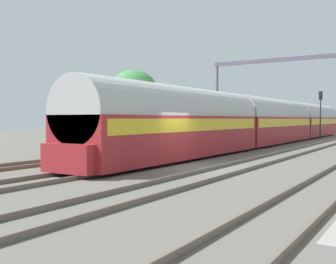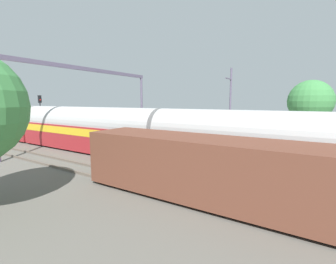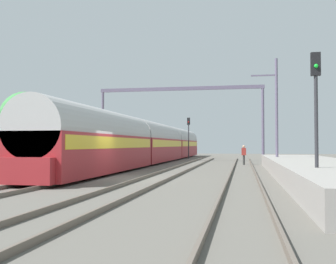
{
  "view_description": "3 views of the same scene",
  "coord_description": "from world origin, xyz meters",
  "px_view_note": "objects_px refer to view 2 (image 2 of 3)",
  "views": [
    {
      "loc": [
        9.03,
        -16.35,
        2.2
      ],
      "look_at": [
        -2.17,
        1.57,
        1.51
      ],
      "focal_mm": 43.32,
      "sensor_mm": 36.0,
      "label": 1
    },
    {
      "loc": [
        -16.06,
        1.49,
        4.49
      ],
      "look_at": [
        1.89,
        12.74,
        1.67
      ],
      "focal_mm": 24.81,
      "sensor_mm": 36.0,
      "label": 2
    },
    {
      "loc": [
        6.53,
        -20.49,
        1.78
      ],
      "look_at": [
        -1.08,
        20.11,
        3.09
      ],
      "focal_mm": 42.9,
      "sensor_mm": 36.0,
      "label": 3
    }
  ],
  "objects_px": {
    "passenger_train": "(86,129)",
    "railway_signal_far": "(41,111)",
    "person_crossing": "(169,131)",
    "catenary_gantry": "(89,87)",
    "freight_car": "(214,170)"
  },
  "relations": [
    {
      "from": "railway_signal_far",
      "to": "freight_car",
      "type": "bearing_deg",
      "value": -104.18
    },
    {
      "from": "freight_car",
      "to": "catenary_gantry",
      "type": "distance_m",
      "value": 17.85
    },
    {
      "from": "passenger_train",
      "to": "railway_signal_far",
      "type": "distance_m",
      "value": 11.05
    },
    {
      "from": "person_crossing",
      "to": "freight_car",
      "type": "bearing_deg",
      "value": 38.61
    },
    {
      "from": "passenger_train",
      "to": "person_crossing",
      "type": "relative_size",
      "value": 28.44
    },
    {
      "from": "passenger_train",
      "to": "catenary_gantry",
      "type": "bearing_deg",
      "value": 43.21
    },
    {
      "from": "freight_car",
      "to": "person_crossing",
      "type": "distance_m",
      "value": 16.78
    },
    {
      "from": "passenger_train",
      "to": "catenary_gantry",
      "type": "relative_size",
      "value": 2.82
    },
    {
      "from": "railway_signal_far",
      "to": "person_crossing",
      "type": "bearing_deg",
      "value": -64.4
    },
    {
      "from": "passenger_train",
      "to": "freight_car",
      "type": "distance_m",
      "value": 14.63
    },
    {
      "from": "person_crossing",
      "to": "railway_signal_far",
      "type": "relative_size",
      "value": 0.33
    },
    {
      "from": "catenary_gantry",
      "to": "railway_signal_far",
      "type": "bearing_deg",
      "value": 91.65
    },
    {
      "from": "person_crossing",
      "to": "catenary_gantry",
      "type": "distance_m",
      "value": 9.9
    },
    {
      "from": "freight_car",
      "to": "railway_signal_far",
      "type": "bearing_deg",
      "value": 75.82
    },
    {
      "from": "passenger_train",
      "to": "freight_car",
      "type": "relative_size",
      "value": 3.78
    }
  ]
}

